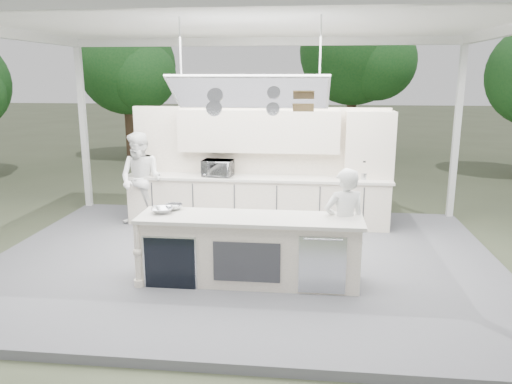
# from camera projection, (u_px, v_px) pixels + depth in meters

# --- Properties ---
(ground) EXTENTS (90.00, 90.00, 0.00)m
(ground) POSITION_uv_depth(u_px,v_px,m) (244.00, 265.00, 7.99)
(ground) COLOR #464D35
(ground) RESTS_ON ground
(stage_deck) EXTENTS (8.00, 6.00, 0.12)m
(stage_deck) POSITION_uv_depth(u_px,v_px,m) (244.00, 261.00, 7.98)
(stage_deck) COLOR #57575B
(stage_deck) RESTS_ON ground
(tent) EXTENTS (8.20, 6.20, 3.86)m
(tent) POSITION_uv_depth(u_px,v_px,m) (243.00, 22.00, 7.13)
(tent) COLOR white
(tent) RESTS_ON ground
(demo_island) EXTENTS (3.10, 0.79, 0.95)m
(demo_island) POSITION_uv_depth(u_px,v_px,m) (248.00, 249.00, 6.96)
(demo_island) COLOR white
(demo_island) RESTS_ON stage_deck
(back_counter) EXTENTS (5.08, 0.72, 0.95)m
(back_counter) POSITION_uv_depth(u_px,v_px,m) (257.00, 200.00, 9.69)
(back_counter) COLOR white
(back_counter) RESTS_ON stage_deck
(back_wall_unit) EXTENTS (5.05, 0.48, 2.25)m
(back_wall_unit) POSITION_uv_depth(u_px,v_px,m) (281.00, 149.00, 9.63)
(back_wall_unit) COLOR white
(back_wall_unit) RESTS_ON stage_deck
(tree_cluster) EXTENTS (19.55, 9.40, 5.85)m
(tree_cluster) POSITION_uv_depth(u_px,v_px,m) (278.00, 65.00, 16.72)
(tree_cluster) COLOR #463323
(tree_cluster) RESTS_ON ground
(head_chef) EXTENTS (0.68, 0.55, 1.62)m
(head_chef) POSITION_uv_depth(u_px,v_px,m) (344.00, 225.00, 6.94)
(head_chef) COLOR white
(head_chef) RESTS_ON stage_deck
(sous_chef) EXTENTS (1.02, 0.88, 1.81)m
(sous_chef) POSITION_uv_depth(u_px,v_px,m) (141.00, 180.00, 9.49)
(sous_chef) COLOR white
(sous_chef) RESTS_ON stage_deck
(toaster_oven) EXTENTS (0.60, 0.44, 0.32)m
(toaster_oven) POSITION_uv_depth(u_px,v_px,m) (218.00, 168.00, 9.57)
(toaster_oven) COLOR #B0B2B7
(toaster_oven) RESTS_ON back_counter
(bowl_large) EXTENTS (0.37, 0.37, 0.08)m
(bowl_large) POSITION_uv_depth(u_px,v_px,m) (162.00, 210.00, 7.04)
(bowl_large) COLOR silver
(bowl_large) RESTS_ON demo_island
(bowl_small) EXTENTS (0.29, 0.29, 0.08)m
(bowl_small) POSITION_uv_depth(u_px,v_px,m) (174.00, 207.00, 7.21)
(bowl_small) COLOR #B1B4B8
(bowl_small) RESTS_ON demo_island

